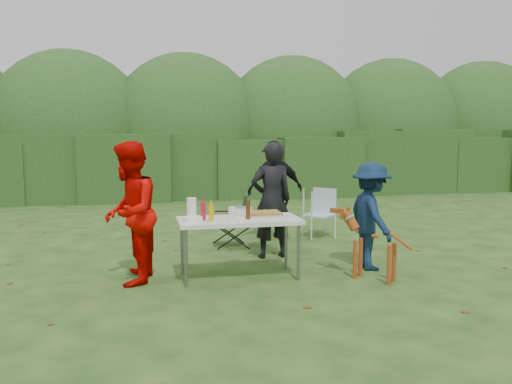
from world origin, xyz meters
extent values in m
plane|color=#1E4211|center=(0.00, 0.00, 0.00)|extent=(80.00, 80.00, 0.00)
cube|color=#23471C|center=(0.00, 8.00, 0.85)|extent=(22.00, 1.40, 1.70)
ellipsoid|color=#3D6628|center=(0.00, 9.60, 1.60)|extent=(20.00, 2.60, 3.20)
cube|color=silver|center=(-0.19, 0.27, 0.71)|extent=(1.50, 0.70, 0.05)
cylinder|color=slate|center=(-0.87, -0.01, 0.34)|extent=(0.04, 0.04, 0.69)
cylinder|color=slate|center=(0.49, -0.01, 0.34)|extent=(0.04, 0.04, 0.69)
cylinder|color=slate|center=(-0.87, 0.55, 0.34)|extent=(0.04, 0.04, 0.69)
cylinder|color=slate|center=(0.49, 0.55, 0.34)|extent=(0.04, 0.04, 0.69)
imported|color=black|center=(0.46, 1.21, 0.82)|extent=(0.63, 0.44, 1.65)
imported|color=#CE0500|center=(-1.50, 0.32, 0.85)|extent=(0.77, 0.92, 1.70)
imported|color=black|center=(0.82, 2.42, 0.82)|extent=(1.02, 0.56, 1.65)
imported|color=#0C213D|center=(1.57, 0.32, 0.70)|extent=(0.57, 0.93, 1.41)
cube|color=#B7B7BA|center=(0.16, 0.43, 0.75)|extent=(0.45, 0.30, 0.02)
cube|color=olive|center=(0.16, 0.43, 0.78)|extent=(0.40, 0.26, 0.04)
cylinder|color=#CBA604|center=(-0.55, 0.16, 0.84)|extent=(0.06, 0.06, 0.20)
cylinder|color=#AB1830|center=(-0.63, 0.24, 0.85)|extent=(0.06, 0.06, 0.22)
cylinder|color=#47230F|center=(-0.09, 0.21, 0.86)|extent=(0.06, 0.06, 0.24)
cylinder|color=white|center=(-0.76, 0.38, 0.87)|extent=(0.12, 0.12, 0.26)
cylinder|color=white|center=(-0.32, 0.07, 0.83)|extent=(0.08, 0.08, 0.18)
cylinder|color=silver|center=(-0.10, 0.52, 0.79)|extent=(0.26, 0.26, 0.10)
cylinder|color=white|center=(-0.76, 0.23, 0.77)|extent=(0.24, 0.24, 0.05)
camera|label=1|loc=(-1.40, -6.18, 1.85)|focal=38.00mm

